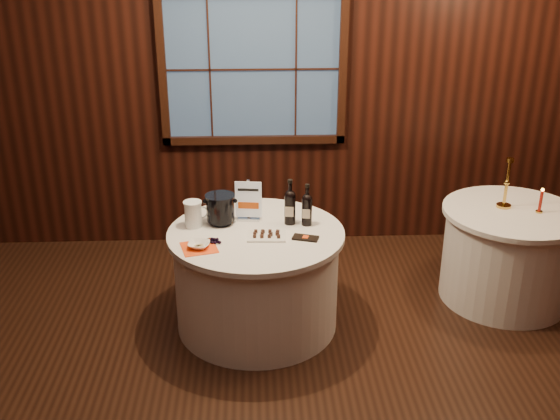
{
  "coord_description": "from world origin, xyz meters",
  "views": [
    {
      "loc": [
        -0.01,
        -3.27,
        2.76
      ],
      "look_at": [
        0.17,
        0.9,
        0.98
      ],
      "focal_mm": 42.0,
      "sensor_mm": 36.0,
      "label": 1
    }
  ],
  "objects_px": {
    "chocolate_box": "(305,238)",
    "cracker_bowl": "(199,245)",
    "grape_bunch": "(215,240)",
    "glass_pitcher": "(193,214)",
    "port_bottle_left": "(290,205)",
    "ice_bucket": "(220,208)",
    "port_bottle_right": "(307,207)",
    "main_table": "(257,278)",
    "side_table": "(507,254)",
    "chocolate_plate": "(267,235)",
    "brass_candlestick": "(506,190)",
    "sign_stand": "(249,206)",
    "red_candle": "(540,203)"
  },
  "relations": [
    {
      "from": "port_bottle_left",
      "to": "cracker_bowl",
      "type": "relative_size",
      "value": 2.36
    },
    {
      "from": "port_bottle_left",
      "to": "chocolate_plate",
      "type": "distance_m",
      "value": 0.32
    },
    {
      "from": "chocolate_plate",
      "to": "chocolate_box",
      "type": "height_order",
      "value": "chocolate_plate"
    },
    {
      "from": "port_bottle_left",
      "to": "chocolate_box",
      "type": "height_order",
      "value": "port_bottle_left"
    },
    {
      "from": "port_bottle_left",
      "to": "grape_bunch",
      "type": "relative_size",
      "value": 2.26
    },
    {
      "from": "grape_bunch",
      "to": "brass_candlestick",
      "type": "height_order",
      "value": "brass_candlestick"
    },
    {
      "from": "chocolate_box",
      "to": "cracker_bowl",
      "type": "relative_size",
      "value": 1.23
    },
    {
      "from": "side_table",
      "to": "red_candle",
      "type": "bearing_deg",
      "value": -15.0
    },
    {
      "from": "main_table",
      "to": "sign_stand",
      "type": "height_order",
      "value": "sign_stand"
    },
    {
      "from": "main_table",
      "to": "cracker_bowl",
      "type": "relative_size",
      "value": 8.76
    },
    {
      "from": "main_table",
      "to": "glass_pitcher",
      "type": "distance_m",
      "value": 0.67
    },
    {
      "from": "port_bottle_left",
      "to": "brass_candlestick",
      "type": "distance_m",
      "value": 1.71
    },
    {
      "from": "port_bottle_left",
      "to": "cracker_bowl",
      "type": "bearing_deg",
      "value": -140.02
    },
    {
      "from": "port_bottle_left",
      "to": "ice_bucket",
      "type": "relative_size",
      "value": 1.54
    },
    {
      "from": "brass_candlestick",
      "to": "sign_stand",
      "type": "bearing_deg",
      "value": -175.35
    },
    {
      "from": "chocolate_plate",
      "to": "side_table",
      "type": "bearing_deg",
      "value": 11.82
    },
    {
      "from": "sign_stand",
      "to": "brass_candlestick",
      "type": "relative_size",
      "value": 0.79
    },
    {
      "from": "chocolate_box",
      "to": "grape_bunch",
      "type": "bearing_deg",
      "value": -159.96
    },
    {
      "from": "cracker_bowl",
      "to": "main_table",
      "type": "bearing_deg",
      "value": 32.74
    },
    {
      "from": "chocolate_box",
      "to": "glass_pitcher",
      "type": "bearing_deg",
      "value": -179.81
    },
    {
      "from": "main_table",
      "to": "grape_bunch",
      "type": "height_order",
      "value": "grape_bunch"
    },
    {
      "from": "chocolate_plate",
      "to": "glass_pitcher",
      "type": "height_order",
      "value": "glass_pitcher"
    },
    {
      "from": "ice_bucket",
      "to": "glass_pitcher",
      "type": "distance_m",
      "value": 0.2
    },
    {
      "from": "port_bottle_left",
      "to": "glass_pitcher",
      "type": "xyz_separation_m",
      "value": [
        -0.7,
        -0.02,
        -0.05
      ]
    },
    {
      "from": "port_bottle_right",
      "to": "ice_bucket",
      "type": "xyz_separation_m",
      "value": [
        -0.63,
        0.05,
        -0.02
      ]
    },
    {
      "from": "chocolate_plate",
      "to": "glass_pitcher",
      "type": "distance_m",
      "value": 0.57
    },
    {
      "from": "chocolate_plate",
      "to": "cracker_bowl",
      "type": "xyz_separation_m",
      "value": [
        -0.46,
        -0.15,
        0.01
      ]
    },
    {
      "from": "side_table",
      "to": "brass_candlestick",
      "type": "relative_size",
      "value": 2.68
    },
    {
      "from": "chocolate_box",
      "to": "side_table",
      "type": "bearing_deg",
      "value": 32.25
    },
    {
      "from": "side_table",
      "to": "red_candle",
      "type": "height_order",
      "value": "red_candle"
    },
    {
      "from": "sign_stand",
      "to": "cracker_bowl",
      "type": "distance_m",
      "value": 0.58
    },
    {
      "from": "port_bottle_right",
      "to": "side_table",
      "type": "bearing_deg",
      "value": 18.84
    },
    {
      "from": "main_table",
      "to": "brass_candlestick",
      "type": "distance_m",
      "value": 2.05
    },
    {
      "from": "ice_bucket",
      "to": "brass_candlestick",
      "type": "bearing_deg",
      "value": 5.59
    },
    {
      "from": "chocolate_box",
      "to": "port_bottle_right",
      "type": "bearing_deg",
      "value": 100.86
    },
    {
      "from": "port_bottle_left",
      "to": "cracker_bowl",
      "type": "distance_m",
      "value": 0.76
    },
    {
      "from": "ice_bucket",
      "to": "glass_pitcher",
      "type": "height_order",
      "value": "ice_bucket"
    },
    {
      "from": "chocolate_plate",
      "to": "brass_candlestick",
      "type": "bearing_deg",
      "value": 14.21
    },
    {
      "from": "chocolate_plate",
      "to": "glass_pitcher",
      "type": "bearing_deg",
      "value": 158.18
    },
    {
      "from": "port_bottle_right",
      "to": "chocolate_box",
      "type": "distance_m",
      "value": 0.28
    },
    {
      "from": "chocolate_box",
      "to": "red_candle",
      "type": "bearing_deg",
      "value": 29.46
    },
    {
      "from": "port_bottle_right",
      "to": "port_bottle_left",
      "type": "bearing_deg",
      "value": 179.8
    },
    {
      "from": "grape_bunch",
      "to": "glass_pitcher",
      "type": "height_order",
      "value": "glass_pitcher"
    },
    {
      "from": "main_table",
      "to": "side_table",
      "type": "relative_size",
      "value": 1.19
    },
    {
      "from": "port_bottle_right",
      "to": "cracker_bowl",
      "type": "relative_size",
      "value": 2.17
    },
    {
      "from": "grape_bunch",
      "to": "red_candle",
      "type": "bearing_deg",
      "value": 9.7
    },
    {
      "from": "main_table",
      "to": "grape_bunch",
      "type": "distance_m",
      "value": 0.52
    },
    {
      "from": "glass_pitcher",
      "to": "red_candle",
      "type": "distance_m",
      "value": 2.63
    },
    {
      "from": "side_table",
      "to": "sign_stand",
      "type": "xyz_separation_m",
      "value": [
        -2.05,
        -0.09,
        0.49
      ]
    },
    {
      "from": "brass_candlestick",
      "to": "chocolate_box",
      "type": "bearing_deg",
      "value": -162.3
    }
  ]
}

